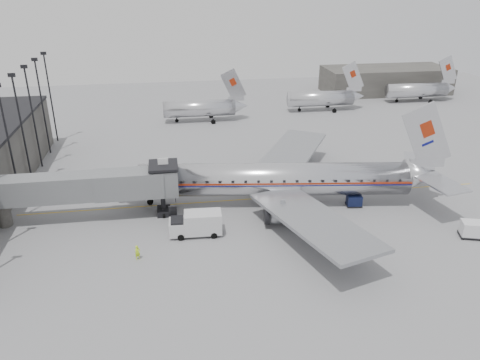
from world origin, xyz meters
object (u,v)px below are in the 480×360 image
object	(u,v)px
airliner	(280,179)
baggage_cart_navy	(354,200)
service_van	(196,223)
baggage_cart_white	(472,229)
ramp_worker	(138,253)

from	to	relation	value
airliner	baggage_cart_navy	bearing A→B (deg)	-6.14
airliner	service_van	bearing A→B (deg)	-142.78
baggage_cart_white	service_van	bearing A→B (deg)	-172.75
baggage_cart_white	baggage_cart_navy	bearing A→B (deg)	154.54
baggage_cart_white	airliner	bearing A→B (deg)	166.15
baggage_cart_navy	baggage_cart_white	bearing A→B (deg)	-35.75
service_van	ramp_worker	size ratio (longest dim) A/B	3.69
baggage_cart_navy	ramp_worker	world-z (taller)	ramp_worker
airliner	baggage_cart_white	distance (m)	22.36
baggage_cart_navy	ramp_worker	bearing A→B (deg)	-156.37
ramp_worker	baggage_cart_white	bearing A→B (deg)	-32.95
service_van	baggage_cart_navy	world-z (taller)	service_van
ramp_worker	airliner	bearing A→B (deg)	-0.46
service_van	baggage_cart_navy	bearing A→B (deg)	13.43
baggage_cart_navy	baggage_cart_white	distance (m)	13.59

